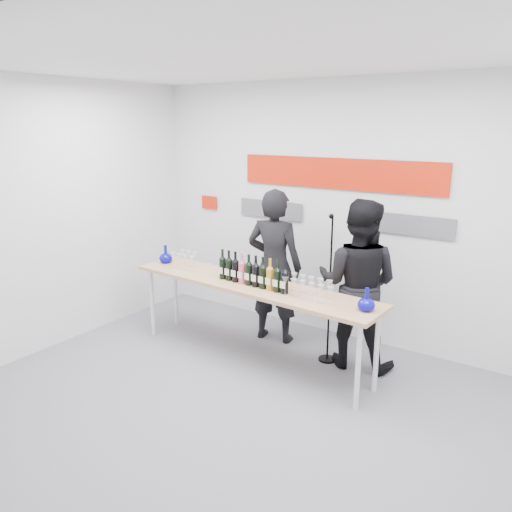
% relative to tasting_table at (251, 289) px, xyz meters
% --- Properties ---
extents(ground, '(5.00, 5.00, 0.00)m').
position_rel_tasting_table_xyz_m(ground, '(0.39, -0.81, -0.81)').
color(ground, slate).
rests_on(ground, ground).
extents(back_wall, '(5.00, 0.04, 3.00)m').
position_rel_tasting_table_xyz_m(back_wall, '(0.39, 1.19, 0.69)').
color(back_wall, silver).
rests_on(back_wall, ground).
extents(signage, '(3.38, 0.02, 0.79)m').
position_rel_tasting_table_xyz_m(signage, '(0.34, 1.16, 1.00)').
color(signage, red).
rests_on(signage, back_wall).
extents(tasting_table, '(2.94, 0.74, 0.87)m').
position_rel_tasting_table_xyz_m(tasting_table, '(0.00, 0.00, 0.00)').
color(tasting_table, tan).
rests_on(tasting_table, ground).
extents(wine_bottles, '(0.89, 0.12, 0.33)m').
position_rel_tasting_table_xyz_m(wine_bottles, '(0.06, -0.06, 0.23)').
color(wine_bottles, black).
rests_on(wine_bottles, tasting_table).
extents(decanter_left, '(0.16, 0.16, 0.21)m').
position_rel_tasting_table_xyz_m(decanter_left, '(-1.31, 0.08, 0.17)').
color(decanter_left, '#07078E').
rests_on(decanter_left, tasting_table).
extents(decanter_right, '(0.16, 0.16, 0.21)m').
position_rel_tasting_table_xyz_m(decanter_right, '(1.31, -0.06, 0.17)').
color(decanter_right, '#07078E').
rests_on(decanter_right, tasting_table).
extents(glasses_left, '(0.36, 0.24, 0.18)m').
position_rel_tasting_table_xyz_m(glasses_left, '(-0.96, 0.04, 0.16)').
color(glasses_left, silver).
rests_on(glasses_left, tasting_table).
extents(glasses_right, '(0.56, 0.25, 0.18)m').
position_rel_tasting_table_xyz_m(glasses_right, '(0.72, -0.05, 0.16)').
color(glasses_right, silver).
rests_on(glasses_right, tasting_table).
extents(presenter_left, '(0.73, 0.55, 1.80)m').
position_rel_tasting_table_xyz_m(presenter_left, '(-0.09, 0.61, 0.09)').
color(presenter_left, black).
rests_on(presenter_left, ground).
extents(presenter_right, '(0.95, 0.79, 1.79)m').
position_rel_tasting_table_xyz_m(presenter_right, '(0.97, 0.55, 0.08)').
color(presenter_right, black).
rests_on(presenter_right, ground).
extents(mic_stand, '(0.19, 0.19, 1.63)m').
position_rel_tasting_table_xyz_m(mic_stand, '(0.70, 0.45, -0.31)').
color(mic_stand, black).
rests_on(mic_stand, ground).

